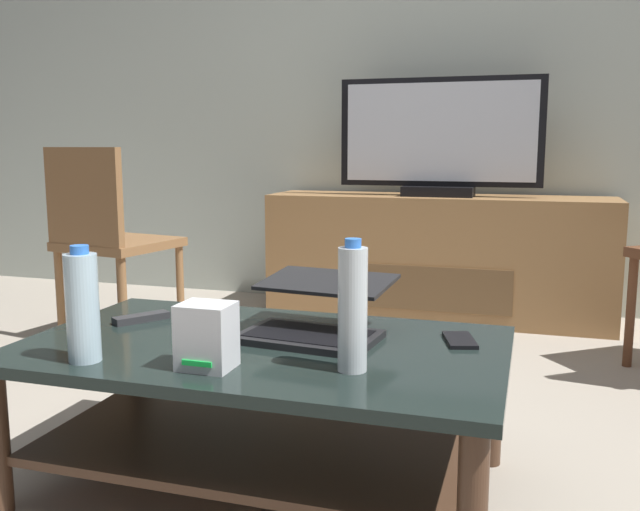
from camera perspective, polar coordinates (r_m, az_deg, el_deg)
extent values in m
plane|color=#9E9384|center=(1.94, -4.42, -18.19)|extent=(7.68, 7.68, 0.00)
cube|color=#A8B2A8|center=(3.96, 8.06, 16.41)|extent=(6.40, 0.12, 2.80)
cube|color=black|center=(1.78, -4.88, -7.65)|extent=(1.22, 0.72, 0.03)
cube|color=#472D1E|center=(1.87, -4.78, -14.66)|extent=(1.07, 0.63, 0.02)
cylinder|color=#472D1E|center=(2.36, -14.80, -8.70)|extent=(0.06, 0.06, 0.36)
cylinder|color=#472D1E|center=(2.02, 13.99, -11.66)|extent=(0.06, 0.06, 0.36)
cube|color=olive|center=(3.63, 9.64, -0.11)|extent=(1.75, 0.42, 0.63)
cube|color=brown|center=(3.44, 9.11, -2.73)|extent=(0.79, 0.01, 0.22)
cube|color=black|center=(3.57, 9.75, 5.26)|extent=(0.36, 0.20, 0.05)
cube|color=black|center=(3.57, 9.87, 9.99)|extent=(1.01, 0.04, 0.54)
cube|color=#B2B7C1|center=(3.54, 9.82, 10.00)|extent=(0.94, 0.01, 0.49)
cylinder|color=#59331E|center=(3.05, 24.25, -4.30)|extent=(0.04, 0.04, 0.45)
cube|color=brown|center=(3.30, -16.22, 0.92)|extent=(0.51, 0.51, 0.04)
cube|color=brown|center=(3.14, -18.93, 4.44)|extent=(0.42, 0.11, 0.44)
cylinder|color=brown|center=(3.36, -11.46, -2.75)|extent=(0.04, 0.04, 0.42)
cylinder|color=brown|center=(3.61, -16.16, -2.12)|extent=(0.04, 0.04, 0.42)
cylinder|color=brown|center=(3.08, -15.93, -3.99)|extent=(0.04, 0.04, 0.42)
cylinder|color=brown|center=(3.35, -20.65, -3.19)|extent=(0.04, 0.04, 0.42)
cube|color=black|center=(1.79, -0.93, -6.73)|extent=(0.37, 0.26, 0.02)
cube|color=black|center=(1.79, -0.93, -6.42)|extent=(0.32, 0.21, 0.00)
cube|color=black|center=(1.88, 0.61, -2.19)|extent=(0.37, 0.26, 0.03)
cube|color=#3F8CD8|center=(1.87, 0.56, -2.22)|extent=(0.33, 0.23, 0.02)
cube|color=silver|center=(1.58, -9.34, -6.57)|extent=(0.12, 0.10, 0.15)
cube|color=#19D84C|center=(1.55, -10.15, -8.78)|extent=(0.07, 0.00, 0.01)
cylinder|color=silver|center=(1.69, -19.00, -4.12)|extent=(0.08, 0.08, 0.25)
cylinder|color=blue|center=(1.66, -19.24, 0.46)|extent=(0.04, 0.04, 0.02)
cylinder|color=silver|center=(1.53, 2.71, -4.50)|extent=(0.07, 0.07, 0.28)
cylinder|color=blue|center=(1.50, 2.75, 1.03)|extent=(0.04, 0.04, 0.02)
cube|color=black|center=(1.82, 11.46, -6.85)|extent=(0.11, 0.15, 0.01)
cube|color=#2D2D30|center=(2.05, -14.53, -5.01)|extent=(0.13, 0.16, 0.02)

